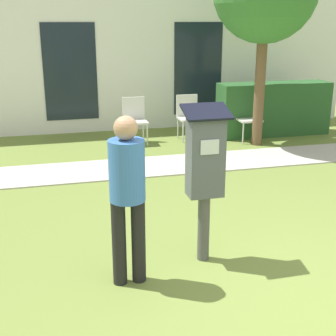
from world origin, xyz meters
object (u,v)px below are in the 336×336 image
Objects in this scene: outdoor_chair_middle at (188,113)px; outdoor_chair_right at (247,115)px; parking_meter at (205,164)px; person_standing at (127,189)px; outdoor_chair_left at (135,117)px.

outdoor_chair_middle and outdoor_chair_right have the same top height.
outdoor_chair_right is at bearing 61.68° from parking_meter.
outdoor_chair_middle is (2.12, 5.15, -0.40)m from person_standing.
outdoor_chair_middle is at bearing 153.24° from outdoor_chair_right.
outdoor_chair_right is at bearing 44.67° from person_standing.
outdoor_chair_right is (1.11, -0.41, 0.00)m from outdoor_chair_middle.
outdoor_chair_left is 2.26m from outdoor_chair_right.
outdoor_chair_middle is 1.00× the size of outdoor_chair_right.
outdoor_chair_right is at bearing -10.23° from outdoor_chair_middle.
person_standing is 5.23m from outdoor_chair_left.
person_standing is 1.76× the size of outdoor_chair_left.
parking_meter reaches higher than outdoor_chair_right.
outdoor_chair_left is (0.20, 4.87, -0.49)m from parking_meter.
parking_meter is at bearing 5.75° from person_standing.
outdoor_chair_left is at bearing -168.32° from outdoor_chair_middle.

